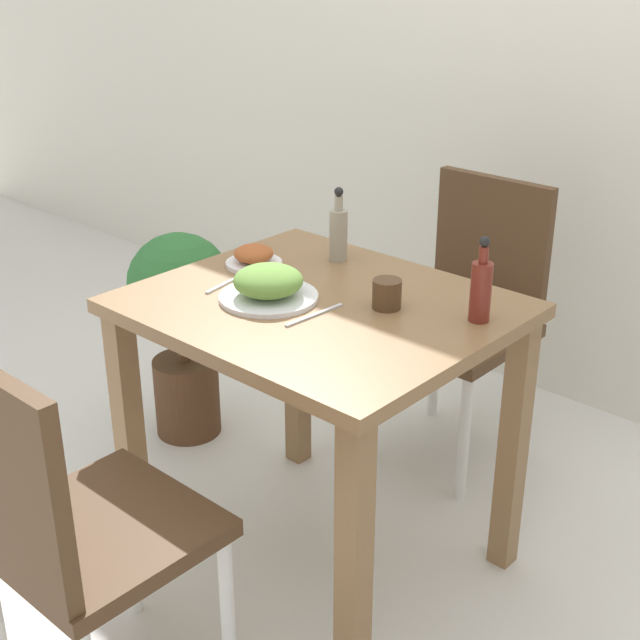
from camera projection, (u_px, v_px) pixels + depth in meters
ground_plane at (320, 555)px, 2.48m from camera, size 16.00×16.00×0.00m
wall_back at (594, 30)px, 2.84m from camera, size 8.00×0.05×2.60m
dining_table at (320, 352)px, 2.22m from camera, size 0.87×0.74×0.77m
chair_near at (66, 522)px, 1.79m from camera, size 0.42×0.42×0.90m
chair_far at (468, 305)px, 2.82m from camera, size 0.42×0.42×0.90m
food_plate at (268, 285)px, 2.17m from camera, size 0.24×0.24×0.09m
side_plate at (254, 257)px, 2.38m from camera, size 0.15×0.15×0.06m
drink_cup at (387, 294)px, 2.12m from camera, size 0.07×0.07×0.07m
sauce_bottle at (338, 232)px, 2.40m from camera, size 0.05×0.05×0.21m
condiment_bottle at (481, 288)px, 2.03m from camera, size 0.05×0.05×0.21m
fork_utensil at (227, 283)px, 2.27m from camera, size 0.04×0.16×0.00m
spoon_utensil at (314, 315)px, 2.09m from camera, size 0.02×0.18×0.00m
potted_plant_left at (182, 314)px, 2.92m from camera, size 0.34×0.34×0.71m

